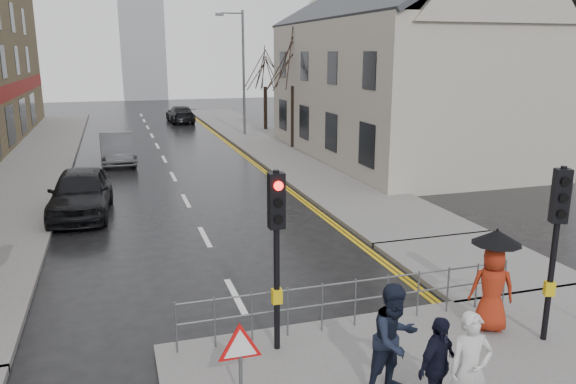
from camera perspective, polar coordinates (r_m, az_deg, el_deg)
ground at (r=10.74m, az=-1.87°, el=-16.86°), size 120.00×120.00×0.00m
left_pavement at (r=32.62m, az=-24.25°, el=3.17°), size 4.00×44.00×0.14m
right_pavement at (r=35.47m, az=-2.53°, el=5.18°), size 4.00×40.00×0.14m
pavement_bridge_right at (r=15.83m, az=18.47°, el=-6.84°), size 4.00×4.20×0.14m
building_right_cream at (r=30.53m, az=11.17°, el=12.39°), size 9.00×16.40×10.10m
church_tower at (r=71.09m, az=-14.72°, el=16.40°), size 5.00×5.00×18.00m
traffic_signal_near_left at (r=9.94m, az=-1.17°, el=-3.87°), size 0.28×0.27×3.40m
traffic_signal_near_right at (r=11.39m, az=25.68°, el=-2.96°), size 0.34×0.33×3.40m
guard_railing_front at (r=11.44m, az=6.88°, el=-10.08°), size 7.14×0.04×1.00m
warning_sign at (r=9.04m, az=-4.88°, el=-15.67°), size 0.80×0.07×1.35m
street_lamp at (r=37.81m, az=-4.82°, el=12.75°), size 1.83×0.25×8.00m
tree_near at (r=32.45m, az=0.53°, el=13.36°), size 2.40×2.40×6.58m
tree_far at (r=40.28m, az=-2.35°, el=12.46°), size 2.40×2.40×5.64m
pedestrian_a at (r=8.99m, az=17.99°, el=-16.74°), size 0.72×0.55×1.75m
pedestrian_b at (r=9.39m, az=10.76°, el=-14.49°), size 1.06×0.92×1.86m
pedestrian_with_umbrella at (r=11.76m, az=20.12°, el=-8.05°), size 1.00×0.96×2.08m
pedestrian_d at (r=9.13m, az=14.91°, el=-16.67°), size 0.99×0.76×1.57m
car_parked at (r=20.62m, az=-20.32°, el=-0.03°), size 2.22×4.89×1.63m
car_mid at (r=29.90m, az=-16.97°, el=4.28°), size 1.79×4.71×1.53m
car_far at (r=46.28m, az=-10.88°, el=7.77°), size 2.04×4.69×1.34m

